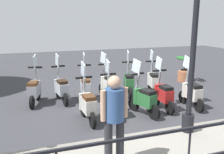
# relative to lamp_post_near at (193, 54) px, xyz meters

# --- Properties ---
(ground_plane) EXTENTS (28.00, 28.00, 0.00)m
(ground_plane) POSITION_rel_lamp_post_near_xyz_m (2.40, 0.41, -1.90)
(ground_plane) COLOR #38383D
(promenade_walkway) EXTENTS (2.20, 20.00, 0.15)m
(promenade_walkway) POSITION_rel_lamp_post_near_xyz_m (-0.75, 0.41, -1.82)
(promenade_walkway) COLOR gray
(promenade_walkway) RESTS_ON ground_plane
(lamp_post_near) EXTENTS (0.26, 0.90, 3.97)m
(lamp_post_near) POSITION_rel_lamp_post_near_xyz_m (0.00, 0.00, 0.00)
(lamp_post_near) COLOR black
(lamp_post_near) RESTS_ON promenade_walkway
(pedestrian_distant) EXTENTS (0.35, 0.49, 1.59)m
(pedestrian_distant) POSITION_rel_lamp_post_near_xyz_m (-0.71, 2.00, -0.82)
(pedestrian_distant) COLOR #28282D
(pedestrian_distant) RESTS_ON promenade_walkway
(potted_palm) EXTENTS (1.06, 0.66, 1.05)m
(potted_palm) POSITION_rel_lamp_post_near_xyz_m (4.48, -3.01, -1.45)
(potted_palm) COLOR #9E5B3D
(potted_palm) RESTS_ON ground_plane
(scooter_near_0) EXTENTS (1.23, 0.44, 1.54)m
(scooter_near_0) POSITION_rel_lamp_post_near_xyz_m (1.63, -1.27, -1.42)
(scooter_near_0) COLOR black
(scooter_near_0) RESTS_ON ground_plane
(scooter_near_1) EXTENTS (1.23, 0.44, 1.54)m
(scooter_near_1) POSITION_rel_lamp_post_near_xyz_m (1.74, -0.38, -1.42)
(scooter_near_1) COLOR black
(scooter_near_1) RESTS_ON ground_plane
(scooter_near_2) EXTENTS (1.20, 0.54, 1.54)m
(scooter_near_2) POSITION_rel_lamp_post_near_xyz_m (1.55, 0.34, -1.42)
(scooter_near_2) COLOR black
(scooter_near_2) RESTS_ON ground_plane
(scooter_near_3) EXTENTS (1.23, 0.44, 1.54)m
(scooter_near_3) POSITION_rel_lamp_post_near_xyz_m (1.75, 1.23, -1.42)
(scooter_near_3) COLOR black
(scooter_near_3) RESTS_ON ground_plane
(scooter_near_4) EXTENTS (1.23, 0.44, 1.54)m
(scooter_near_4) POSITION_rel_lamp_post_near_xyz_m (1.59, 1.93, -1.42)
(scooter_near_4) COLOR black
(scooter_near_4) RESTS_ON ground_plane
(scooter_far_0) EXTENTS (1.22, 0.50, 1.54)m
(scooter_far_0) POSITION_rel_lamp_post_near_xyz_m (3.28, -0.87, -1.42)
(scooter_far_0) COLOR black
(scooter_far_0) RESTS_ON ground_plane
(scooter_far_1) EXTENTS (1.21, 0.53, 1.54)m
(scooter_far_1) POSITION_rel_lamp_post_near_xyz_m (3.41, 0.02, -1.42)
(scooter_far_1) COLOR black
(scooter_far_1) RESTS_ON ground_plane
(scooter_far_2) EXTENTS (1.22, 0.50, 1.54)m
(scooter_far_2) POSITION_rel_lamp_post_near_xyz_m (3.31, 0.80, -1.42)
(scooter_far_2) COLOR black
(scooter_far_2) RESTS_ON ground_plane
(scooter_far_3) EXTENTS (1.23, 0.46, 1.54)m
(scooter_far_3) POSITION_rel_lamp_post_near_xyz_m (3.32, 1.59, -1.42)
(scooter_far_3) COLOR black
(scooter_far_3) RESTS_ON ground_plane
(scooter_far_4) EXTENTS (1.23, 0.45, 1.54)m
(scooter_far_4) POSITION_rel_lamp_post_near_xyz_m (3.39, 2.36, -1.42)
(scooter_far_4) COLOR black
(scooter_far_4) RESTS_ON ground_plane
(scooter_far_5) EXTENTS (1.21, 0.52, 1.54)m
(scooter_far_5) POSITION_rel_lamp_post_near_xyz_m (3.45, 3.17, -1.42)
(scooter_far_5) COLOR black
(scooter_far_5) RESTS_ON ground_plane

